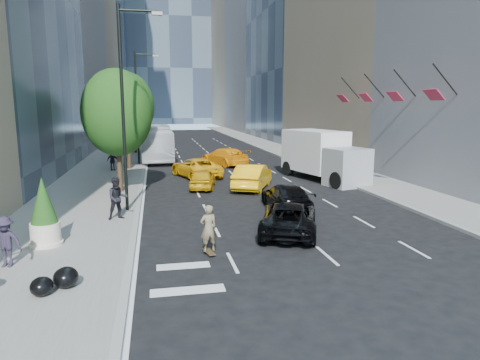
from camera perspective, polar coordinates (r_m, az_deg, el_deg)
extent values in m
plane|color=black|center=(19.38, 4.18, -6.28)|extent=(160.00, 160.00, 0.00)
cube|color=slate|center=(48.40, -15.95, 3.20)|extent=(6.00, 120.00, 0.15)
cube|color=slate|center=(50.51, 6.10, 3.79)|extent=(4.00, 120.00, 0.15)
cube|color=#85755C|center=(120.65, 1.94, 19.23)|extent=(20.00, 24.00, 50.00)
cylinder|color=black|center=(21.99, -15.35, 8.92)|extent=(0.16, 0.16, 10.00)
cylinder|color=black|center=(22.39, -13.47, 21.12)|extent=(1.80, 0.12, 0.12)
cube|color=#99998C|center=(22.37, -11.00, 20.96)|extent=(0.50, 0.22, 0.15)
cylinder|color=black|center=(39.97, -13.58, 9.27)|extent=(0.16, 0.16, 10.00)
cylinder|color=black|center=(40.19, -12.53, 16.03)|extent=(1.80, 0.12, 0.12)
cube|color=#99998C|center=(40.18, -11.19, 15.93)|extent=(0.50, 0.22, 0.15)
cylinder|color=#321D13|center=(27.27, -15.78, 1.79)|extent=(0.30, 0.30, 3.15)
ellipsoid|color=#173A0F|center=(27.03, -16.10, 8.64)|extent=(4.20, 4.20, 5.25)
cylinder|color=#321D13|center=(37.17, -14.63, 4.08)|extent=(0.30, 0.30, 3.38)
ellipsoid|color=#173A0F|center=(37.00, -14.87, 9.46)|extent=(4.50, 4.50, 5.62)
cylinder|color=#321D13|center=(50.13, -13.79, 5.28)|extent=(0.30, 0.30, 2.93)
ellipsoid|color=#173A0F|center=(49.99, -13.94, 8.73)|extent=(3.90, 3.90, 4.88)
cylinder|color=black|center=(58.01, -12.72, 7.03)|extent=(0.14, 0.14, 5.20)
imported|color=black|center=(57.96, -12.78, 8.61)|extent=(2.48, 0.53, 1.00)
cylinder|color=black|center=(27.28, 25.67, 12.00)|extent=(1.75, 0.08, 1.75)
cube|color=#A72640|center=(26.87, 24.41, 10.32)|extent=(0.64, 1.30, 0.64)
cylinder|color=black|center=(30.59, 21.11, 11.98)|extent=(1.75, 0.08, 1.75)
cube|color=#A72640|center=(30.22, 19.95, 10.46)|extent=(0.64, 1.30, 0.64)
cylinder|color=black|center=(34.05, 17.47, 11.90)|extent=(1.75, 0.08, 1.75)
cube|color=#A72640|center=(33.72, 16.40, 10.53)|extent=(0.64, 1.30, 0.64)
cylinder|color=black|center=(37.61, 14.50, 11.80)|extent=(1.75, 0.08, 1.75)
cube|color=#A72640|center=(37.32, 13.53, 10.55)|extent=(0.64, 1.30, 0.64)
imported|color=#6F6345|center=(15.71, -4.22, -6.86)|extent=(0.71, 0.54, 1.74)
imported|color=black|center=(18.42, 6.55, -5.00)|extent=(3.78, 5.34, 1.35)
imported|color=black|center=(22.25, 6.20, -2.32)|extent=(2.33, 5.00, 1.41)
imported|color=#CF950A|center=(28.24, -4.99, 0.20)|extent=(2.31, 4.10, 1.32)
imported|color=#F5AE0C|center=(28.02, 1.69, 0.50)|extent=(3.66, 5.26, 1.64)
imported|color=#FFB80D|center=(32.75, -5.88, 1.65)|extent=(3.98, 5.76, 1.46)
imported|color=#FF9C0D|center=(39.20, -2.08, 3.15)|extent=(4.32, 5.91, 1.59)
imported|color=white|center=(44.31, -10.99, 4.93)|extent=(2.97, 12.26, 3.41)
cube|color=silver|center=(32.60, 9.91, 3.88)|extent=(3.87, 5.64, 3.01)
cube|color=gray|center=(29.71, 14.11, 1.64)|extent=(3.04, 2.80, 2.57)
cylinder|color=black|center=(28.74, 12.82, -0.04)|extent=(0.66, 1.18, 1.12)
cylinder|color=black|center=(30.25, 16.31, 0.29)|extent=(0.66, 1.18, 1.12)
cylinder|color=black|center=(33.61, 6.44, 1.56)|extent=(0.66, 1.18, 1.12)
cylinder|color=black|center=(34.90, 9.70, 1.78)|extent=(0.66, 1.18, 1.12)
imported|color=black|center=(20.68, -16.00, -2.36)|extent=(1.13, 0.98, 1.98)
imported|color=black|center=(36.37, -16.62, 2.48)|extent=(1.03, 0.72, 1.63)
imported|color=#292233|center=(16.06, -28.84, -7.23)|extent=(1.20, 0.85, 1.70)
cylinder|color=beige|center=(17.95, -24.49, -6.54)|extent=(1.09, 1.09, 0.87)
cone|color=#173A0F|center=(17.65, -24.79, -2.45)|extent=(0.98, 0.98, 1.75)
ellipsoid|color=black|center=(13.74, -22.21, -11.93)|extent=(0.71, 0.79, 0.61)
ellipsoid|color=black|center=(13.47, -24.94, -12.74)|extent=(0.62, 0.69, 0.53)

